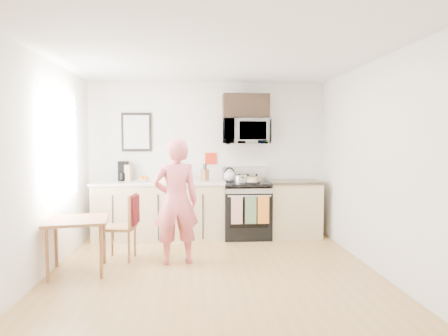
{
  "coord_description": "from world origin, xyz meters",
  "views": [
    {
      "loc": [
        -0.22,
        -4.54,
        1.61
      ],
      "look_at": [
        0.18,
        1.0,
        1.23
      ],
      "focal_mm": 32.0,
      "sensor_mm": 36.0,
      "label": 1
    }
  ],
  "objects": [
    {
      "name": "floor",
      "position": [
        0.0,
        0.0,
        0.0
      ],
      "size": [
        4.6,
        4.6,
        0.0
      ],
      "primitive_type": "plane",
      "color": "olive",
      "rests_on": "ground"
    },
    {
      "name": "back_wall",
      "position": [
        0.0,
        2.3,
        1.3
      ],
      "size": [
        4.0,
        0.04,
        2.6
      ],
      "primitive_type": "cube",
      "color": "white",
      "rests_on": "floor"
    },
    {
      "name": "front_wall",
      "position": [
        0.0,
        -2.3,
        1.3
      ],
      "size": [
        4.0,
        0.04,
        2.6
      ],
      "primitive_type": "cube",
      "color": "white",
      "rests_on": "floor"
    },
    {
      "name": "left_wall",
      "position": [
        -2.0,
        0.0,
        1.3
      ],
      "size": [
        0.04,
        4.6,
        2.6
      ],
      "primitive_type": "cube",
      "color": "white",
      "rests_on": "floor"
    },
    {
      "name": "right_wall",
      "position": [
        2.0,
        0.0,
        1.3
      ],
      "size": [
        0.04,
        4.6,
        2.6
      ],
      "primitive_type": "cube",
      "color": "white",
      "rests_on": "floor"
    },
    {
      "name": "ceiling",
      "position": [
        0.0,
        0.0,
        2.6
      ],
      "size": [
        4.0,
        4.6,
        0.04
      ],
      "primitive_type": "cube",
      "color": "white",
      "rests_on": "back_wall"
    },
    {
      "name": "window",
      "position": [
        -1.96,
        0.8,
        1.55
      ],
      "size": [
        0.06,
        1.4,
        1.5
      ],
      "color": "silver",
      "rests_on": "left_wall"
    },
    {
      "name": "cabinet_left",
      "position": [
        -0.8,
        2.0,
        0.45
      ],
      "size": [
        2.1,
        0.6,
        0.9
      ],
      "primitive_type": "cube",
      "color": "tan",
      "rests_on": "floor"
    },
    {
      "name": "countertop_left",
      "position": [
        -0.8,
        2.0,
        0.92
      ],
      "size": [
        2.14,
        0.64,
        0.04
      ],
      "primitive_type": "cube",
      "color": "beige",
      "rests_on": "cabinet_left"
    },
    {
      "name": "cabinet_right",
      "position": [
        1.43,
        2.0,
        0.45
      ],
      "size": [
        0.84,
        0.6,
        0.9
      ],
      "primitive_type": "cube",
      "color": "tan",
      "rests_on": "floor"
    },
    {
      "name": "countertop_right",
      "position": [
        1.43,
        2.0,
        0.92
      ],
      "size": [
        0.88,
        0.64,
        0.04
      ],
      "primitive_type": "cube",
      "color": "black",
      "rests_on": "cabinet_right"
    },
    {
      "name": "range",
      "position": [
        0.63,
        1.98,
        0.44
      ],
      "size": [
        0.76,
        0.7,
        1.16
      ],
      "color": "black",
      "rests_on": "floor"
    },
    {
      "name": "microwave",
      "position": [
        0.63,
        2.08,
        1.76
      ],
      "size": [
        0.76,
        0.51,
        0.42
      ],
      "primitive_type": "imported",
      "color": "#ACABB0",
      "rests_on": "back_wall"
    },
    {
      "name": "upper_cabinet",
      "position": [
        0.63,
        2.12,
        2.18
      ],
      "size": [
        0.76,
        0.35,
        0.4
      ],
      "primitive_type": "cube",
      "color": "black",
      "rests_on": "back_wall"
    },
    {
      "name": "wall_art",
      "position": [
        -1.2,
        2.28,
        1.75
      ],
      "size": [
        0.5,
        0.04,
        0.65
      ],
      "color": "black",
      "rests_on": "back_wall"
    },
    {
      "name": "wall_trivet",
      "position": [
        0.05,
        2.28,
        1.3
      ],
      "size": [
        0.2,
        0.02,
        0.2
      ],
      "primitive_type": "cube",
      "color": "red",
      "rests_on": "back_wall"
    },
    {
      "name": "person",
      "position": [
        -0.47,
        0.64,
        0.82
      ],
      "size": [
        0.66,
        0.49,
        1.64
      ],
      "primitive_type": "imported",
      "rotation": [
        0.0,
        0.0,
        3.32
      ],
      "color": "#D13945",
      "rests_on": "floor"
    },
    {
      "name": "dining_table",
      "position": [
        -1.65,
        0.35,
        0.59
      ],
      "size": [
        0.71,
        0.71,
        0.66
      ],
      "rotation": [
        0.0,
        0.0,
        0.16
      ],
      "color": "brown",
      "rests_on": "floor"
    },
    {
      "name": "chair",
      "position": [
        -1.11,
        0.84,
        0.58
      ],
      "size": [
        0.45,
        0.41,
        0.9
      ],
      "rotation": [
        0.0,
        0.0,
        -0.09
      ],
      "color": "brown",
      "rests_on": "floor"
    },
    {
      "name": "knife_block",
      "position": [
        -0.06,
        2.08,
        1.04
      ],
      "size": [
        0.14,
        0.15,
        0.19
      ],
      "primitive_type": "cube",
      "rotation": [
        0.0,
        0.0,
        0.65
      ],
      "color": "brown",
      "rests_on": "countertop_left"
    },
    {
      "name": "utensil_crock",
      "position": [
        -0.44,
        2.22,
        1.07
      ],
      "size": [
        0.11,
        0.11,
        0.32
      ],
      "color": "red",
      "rests_on": "countertop_left"
    },
    {
      "name": "fruit_bowl",
      "position": [
        -1.06,
        2.05,
        0.97
      ],
      "size": [
        0.24,
        0.24,
        0.09
      ],
      "color": "silver",
      "rests_on": "countertop_left"
    },
    {
      "name": "milk_carton",
      "position": [
        -1.32,
        2.11,
        1.07
      ],
      "size": [
        0.13,
        0.13,
        0.27
      ],
      "primitive_type": "cube",
      "rotation": [
        0.0,
        0.0,
        -0.34
      ],
      "color": "tan",
      "rests_on": "countertop_left"
    },
    {
      "name": "coffee_maker",
      "position": [
        -1.42,
        2.19,
        1.09
      ],
      "size": [
        0.22,
        0.29,
        0.32
      ],
      "rotation": [
        0.0,
        0.0,
        0.18
      ],
      "color": "black",
      "rests_on": "countertop_left"
    },
    {
      "name": "bread_bag",
      "position": [
        -0.66,
        1.87,
        0.99
      ],
      "size": [
        0.29,
        0.21,
        0.1
      ],
      "primitive_type": "cube",
      "rotation": [
        0.0,
        0.0,
        -0.39
      ],
      "color": "tan",
      "rests_on": "countertop_left"
    },
    {
      "name": "cake",
      "position": [
        0.71,
        1.87,
        0.97
      ],
      "size": [
        0.26,
        0.26,
        0.09
      ],
      "color": "black",
      "rests_on": "range"
    },
    {
      "name": "kettle",
      "position": [
        0.35,
        2.04,
        1.03
      ],
      "size": [
        0.19,
        0.19,
        0.24
      ],
      "color": "silver",
      "rests_on": "range"
    },
    {
      "name": "pot",
      "position": [
        0.53,
        1.91,
        0.98
      ],
      "size": [
        0.22,
        0.38,
        0.11
      ],
      "rotation": [
        0.0,
        0.0,
        0.03
      ],
      "color": "#ACABB0",
      "rests_on": "range"
    }
  ]
}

